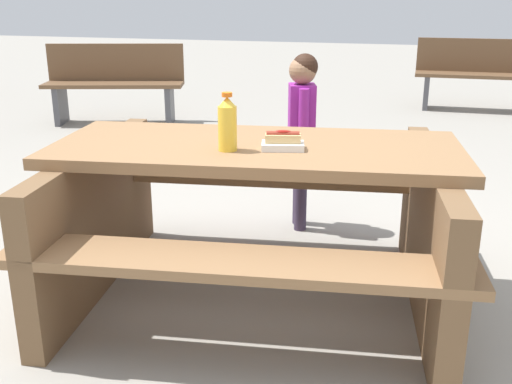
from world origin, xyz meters
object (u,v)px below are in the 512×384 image
at_px(picnic_table, 256,209).
at_px(park_bench_near, 115,82).
at_px(soda_bottle, 227,124).
at_px(park_bench_mid, 479,73).
at_px(child_in_coat, 302,119).
at_px(hotdog_tray, 283,142).

bearing_deg(picnic_table, park_bench_near, 127.27).
height_order(soda_bottle, park_bench_mid, soda_bottle).
bearing_deg(child_in_coat, soda_bottle, -94.75).
height_order(hotdog_tray, park_bench_near, park_bench_near).
xyz_separation_m(child_in_coat, park_bench_mid, (1.25, 4.43, -0.23)).
height_order(picnic_table, hotdog_tray, hotdog_tray).
distance_m(park_bench_near, park_bench_mid, 4.33).
distance_m(picnic_table, child_in_coat, 0.97).
relative_size(picnic_table, soda_bottle, 8.04).
distance_m(soda_bottle, hotdog_tray, 0.25).
bearing_deg(park_bench_mid, picnic_table, -103.19).
bearing_deg(picnic_table, child_in_coat, 89.59).
bearing_deg(soda_bottle, hotdog_tray, 20.13).
height_order(soda_bottle, hotdog_tray, soda_bottle).
bearing_deg(park_bench_near, soda_bottle, -54.71).
bearing_deg(park_bench_near, child_in_coat, -43.64).
distance_m(soda_bottle, park_bench_mid, 5.69).
relative_size(child_in_coat, park_bench_near, 0.68).
height_order(child_in_coat, park_bench_mid, child_in_coat).
relative_size(child_in_coat, park_bench_mid, 0.70).
relative_size(soda_bottle, child_in_coat, 0.23).
bearing_deg(child_in_coat, park_bench_mid, 74.21).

